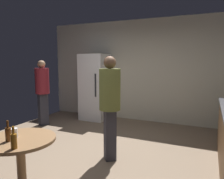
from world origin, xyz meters
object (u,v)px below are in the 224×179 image
Objects in this scene: beer_bottle_amber at (14,141)px; beer_bottle_brown at (8,134)px; refrigerator at (95,87)px; plastic_cup_white at (14,133)px; person_in_olive_shirt at (110,100)px; person_in_maroon_shirt at (42,88)px; foreground_table at (20,147)px.

beer_bottle_amber is 1.00× the size of beer_bottle_brown.
plastic_cup_white is at bearing -75.79° from refrigerator.
person_in_olive_shirt is 2.59m from person_in_maroon_shirt.
refrigerator reaches higher than person_in_olive_shirt.
person_in_olive_shirt is at bearing 67.73° from plastic_cup_white.
beer_bottle_amber is at bearing 41.74° from person_in_olive_shirt.
beer_bottle_brown is at bearing -73.44° from plastic_cup_white.
beer_bottle_brown is at bearing -75.72° from refrigerator.
beer_bottle_amber is at bearing -72.97° from refrigerator.
refrigerator is 16.36× the size of plastic_cup_white.
beer_bottle_amber is at bearing -41.23° from plastic_cup_white.
refrigerator is 3.61m from foreground_table.
refrigerator reaches higher than beer_bottle_amber.
beer_bottle_brown is (-0.22, 0.12, 0.00)m from beer_bottle_amber.
person_in_olive_shirt reaches higher than person_in_maroon_shirt.
beer_bottle_brown is (-0.04, -0.12, 0.19)m from foreground_table.
person_in_maroon_shirt is at bearing 127.58° from beer_bottle_amber.
refrigerator is at bearing 105.35° from foreground_table.
beer_bottle_amber is at bearing -28.36° from beer_bottle_brown.
refrigerator reaches higher than foreground_table.
person_in_maroon_shirt is (-1.87, 2.43, 0.32)m from foreground_table.
person_in_maroon_shirt reaches higher than plastic_cup_white.
refrigerator is 3.60m from plastic_cup_white.
person_in_olive_shirt is at bearing 2.94° from person_in_maroon_shirt.
person_in_maroon_shirt is at bearing 125.69° from beer_bottle_brown.
refrigerator is 2.25× the size of foreground_table.
plastic_cup_white is 3.04m from person_in_maroon_shirt.
beer_bottle_amber and beer_bottle_brown have the same top height.
person_in_maroon_shirt is at bearing 127.56° from foreground_table.
person_in_maroon_shirt is (-1.83, 2.55, 0.13)m from beer_bottle_brown.
person_in_maroon_shirt reaches higher than foreground_table.
plastic_cup_white is 1.50m from person_in_olive_shirt.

